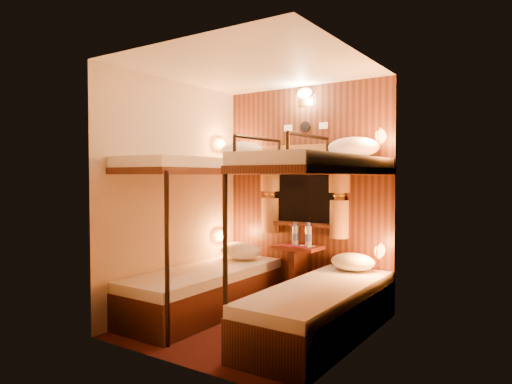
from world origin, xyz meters
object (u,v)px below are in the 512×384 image
Objects in this scene: bunk_right at (320,274)px; bunk_left at (206,258)px; bottle_left at (295,236)px; bottle_right at (308,236)px; table at (298,267)px.

bunk_left is at bearing 180.00° from bunk_right.
bottle_left is 0.15m from bottle_right.
bunk_right reaches higher than bottle_left.
bunk_right is 0.94m from bottle_right.
table is at bearing 171.09° from bottle_right.
bunk_left is 2.90× the size of table.
bunk_right is at bearing -48.67° from bottle_left.
bunk_left is 1.00× the size of bunk_right.
bunk_left and bunk_right have the same top height.
table is at bearing 60.05° from bottle_left.
table is at bearing 50.33° from bunk_left.
bottle_right reaches higher than table.
bunk_right reaches higher than bottle_right.
bottle_right is (0.14, -0.02, 0.35)m from table.
bunk_right is 1.02m from table.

